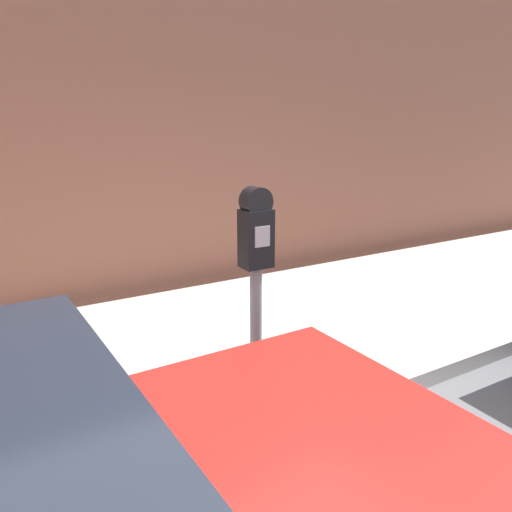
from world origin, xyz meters
The scene contains 3 objects.
sidewalk centered at (0.00, 2.20, 0.07)m, with size 24.00×2.80×0.14m.
building_facade centered at (0.00, 4.04, 2.90)m, with size 24.00×0.30×5.81m.
parking_meter centered at (0.39, 1.02, 1.14)m, with size 0.18×0.15×1.48m.
Camera 1 is at (-1.10, -1.48, 1.99)m, focal length 35.00 mm.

